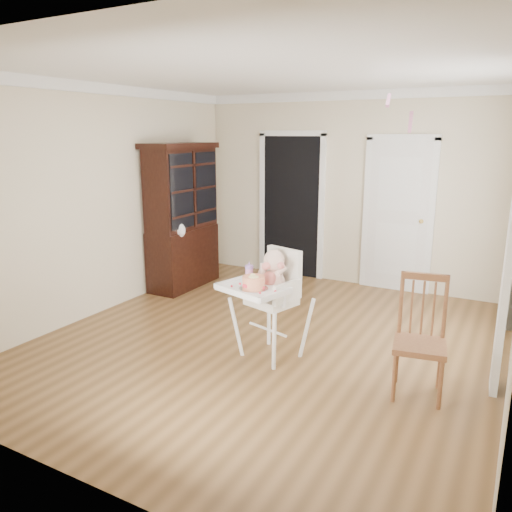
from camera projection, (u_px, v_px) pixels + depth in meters
The scene contains 14 objects.
floor at pixel (269, 342), 5.26m from camera, with size 5.00×5.00×0.00m, color brown.
ceiling at pixel (271, 71), 4.62m from camera, with size 5.00×5.00×0.00m, color white.
wall_back at pixel (350, 190), 7.07m from camera, with size 4.50×4.50×0.00m, color beige.
wall_left at pixel (103, 201), 5.98m from camera, with size 5.00×5.00×0.00m, color beige.
crown_molding at pixel (271, 78), 4.63m from camera, with size 4.50×5.00×0.12m, color white, non-canonical shape.
doorway at pixel (291, 203), 7.53m from camera, with size 1.06×0.05×2.22m.
closet_door at pixel (398, 217), 6.80m from camera, with size 0.96×0.09×2.13m.
high_chair at pixel (271, 291), 4.77m from camera, with size 0.80×0.91×1.09m.
baby at pixel (273, 275), 4.75m from camera, with size 0.30×0.28×0.48m.
cake at pixel (254, 283), 4.54m from camera, with size 0.27×0.27×0.12m.
sippy_cup at pixel (249, 272), 4.80m from camera, with size 0.08×0.08×0.19m.
china_cabinet at pixel (182, 217), 6.97m from camera, with size 0.53×1.19×2.01m.
dining_chair at pixel (420, 341), 4.12m from camera, with size 0.48×0.48×1.01m.
streamer at pixel (388, 100), 4.48m from camera, with size 0.03×0.50×0.02m, color pink, non-canonical shape.
Camera 1 is at (2.22, -4.36, 2.14)m, focal length 35.00 mm.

